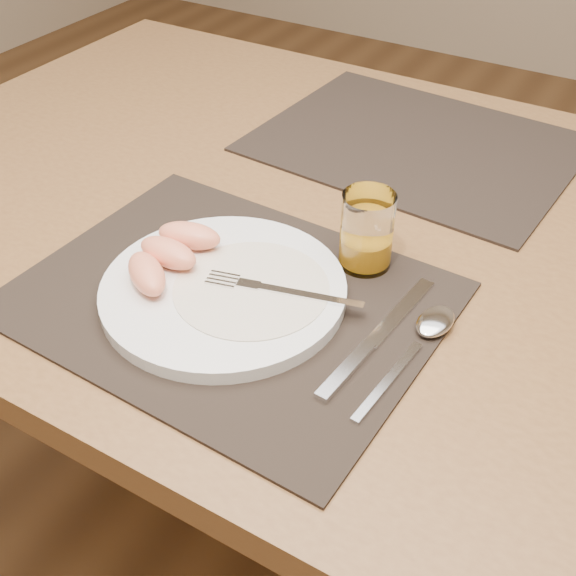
{
  "coord_description": "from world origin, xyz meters",
  "views": [
    {
      "loc": [
        0.34,
        -0.71,
        1.26
      ],
      "look_at": [
        0.03,
        -0.19,
        0.77
      ],
      "focal_mm": 45.0,
      "sensor_mm": 36.0,
      "label": 1
    }
  ],
  "objects_px": {
    "table": "(341,265)",
    "fork": "(270,289)",
    "placemat_far": "(415,144)",
    "plate": "(224,290)",
    "juice_glass": "(367,234)",
    "spoon": "(429,330)",
    "placemat_near": "(229,298)",
    "knife": "(369,345)"
  },
  "relations": [
    {
      "from": "table",
      "to": "fork",
      "type": "distance_m",
      "value": 0.23
    },
    {
      "from": "placemat_far",
      "to": "plate",
      "type": "relative_size",
      "value": 1.67
    },
    {
      "from": "fork",
      "to": "juice_glass",
      "type": "height_order",
      "value": "juice_glass"
    },
    {
      "from": "spoon",
      "to": "juice_glass",
      "type": "relative_size",
      "value": 2.09
    },
    {
      "from": "placemat_near",
      "to": "juice_glass",
      "type": "height_order",
      "value": "juice_glass"
    },
    {
      "from": "table",
      "to": "fork",
      "type": "relative_size",
      "value": 8.08
    },
    {
      "from": "knife",
      "to": "fork",
      "type": "bearing_deg",
      "value": 175.55
    },
    {
      "from": "fork",
      "to": "knife",
      "type": "relative_size",
      "value": 0.79
    },
    {
      "from": "fork",
      "to": "placemat_near",
      "type": "bearing_deg",
      "value": -159.03
    },
    {
      "from": "placemat_far",
      "to": "juice_glass",
      "type": "bearing_deg",
      "value": -78.11
    },
    {
      "from": "plate",
      "to": "juice_glass",
      "type": "distance_m",
      "value": 0.17
    },
    {
      "from": "plate",
      "to": "fork",
      "type": "relative_size",
      "value": 1.56
    },
    {
      "from": "placemat_near",
      "to": "spoon",
      "type": "distance_m",
      "value": 0.22
    },
    {
      "from": "plate",
      "to": "knife",
      "type": "distance_m",
      "value": 0.17
    },
    {
      "from": "placemat_near",
      "to": "knife",
      "type": "xyz_separation_m",
      "value": [
        0.17,
        0.01,
        0.0
      ]
    },
    {
      "from": "placemat_far",
      "to": "table",
      "type": "bearing_deg",
      "value": -91.73
    },
    {
      "from": "placemat_far",
      "to": "spoon",
      "type": "xyz_separation_m",
      "value": [
        0.18,
        -0.38,
        0.01
      ]
    },
    {
      "from": "fork",
      "to": "knife",
      "type": "distance_m",
      "value": 0.13
    },
    {
      "from": "placemat_far",
      "to": "juice_glass",
      "type": "relative_size",
      "value": 4.9
    },
    {
      "from": "placemat_far",
      "to": "fork",
      "type": "height_order",
      "value": "fork"
    },
    {
      "from": "spoon",
      "to": "juice_glass",
      "type": "bearing_deg",
      "value": 145.41
    },
    {
      "from": "table",
      "to": "spoon",
      "type": "xyz_separation_m",
      "value": [
        0.18,
        -0.16,
        0.09
      ]
    },
    {
      "from": "placemat_near",
      "to": "placemat_far",
      "type": "relative_size",
      "value": 1.0
    },
    {
      "from": "placemat_near",
      "to": "spoon",
      "type": "bearing_deg",
      "value": 14.86
    },
    {
      "from": "table",
      "to": "juice_glass",
      "type": "height_order",
      "value": "juice_glass"
    },
    {
      "from": "plate",
      "to": "fork",
      "type": "xyz_separation_m",
      "value": [
        0.05,
        0.02,
        0.01
      ]
    },
    {
      "from": "fork",
      "to": "knife",
      "type": "xyz_separation_m",
      "value": [
        0.12,
        -0.01,
        -0.02
      ]
    },
    {
      "from": "juice_glass",
      "to": "fork",
      "type": "bearing_deg",
      "value": -116.47
    },
    {
      "from": "placemat_far",
      "to": "juice_glass",
      "type": "height_order",
      "value": "juice_glass"
    },
    {
      "from": "placemat_far",
      "to": "plate",
      "type": "height_order",
      "value": "plate"
    },
    {
      "from": "table",
      "to": "plate",
      "type": "relative_size",
      "value": 5.19
    },
    {
      "from": "plate",
      "to": "knife",
      "type": "xyz_separation_m",
      "value": [
        0.17,
        0.01,
        -0.01
      ]
    },
    {
      "from": "plate",
      "to": "placemat_near",
      "type": "bearing_deg",
      "value": 10.71
    },
    {
      "from": "table",
      "to": "knife",
      "type": "distance_m",
      "value": 0.27
    },
    {
      "from": "fork",
      "to": "placemat_far",
      "type": "bearing_deg",
      "value": 90.95
    },
    {
      "from": "fork",
      "to": "knife",
      "type": "height_order",
      "value": "fork"
    },
    {
      "from": "knife",
      "to": "juice_glass",
      "type": "height_order",
      "value": "juice_glass"
    },
    {
      "from": "placemat_far",
      "to": "placemat_near",
      "type": "bearing_deg",
      "value": -94.72
    },
    {
      "from": "knife",
      "to": "placemat_near",
      "type": "bearing_deg",
      "value": -177.64
    },
    {
      "from": "spoon",
      "to": "table",
      "type": "bearing_deg",
      "value": 138.01
    },
    {
      "from": "placemat_far",
      "to": "fork",
      "type": "xyz_separation_m",
      "value": [
        0.01,
        -0.42,
        0.02
      ]
    },
    {
      "from": "fork",
      "to": "spoon",
      "type": "xyz_separation_m",
      "value": [
        0.17,
        0.04,
        -0.01
      ]
    }
  ]
}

